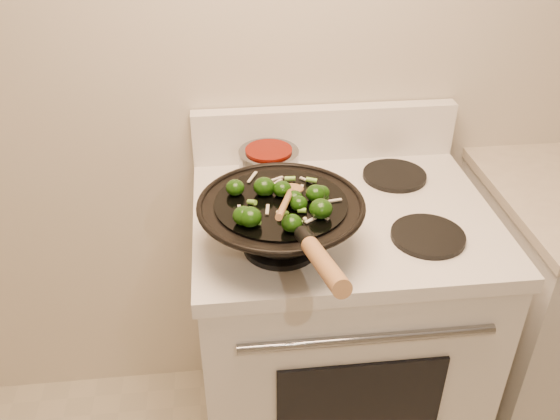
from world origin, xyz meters
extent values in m
plane|color=beige|center=(0.00, 1.50, 1.30)|extent=(3.50, 0.00, 3.50)
cube|color=white|center=(-0.24, 1.17, 0.44)|extent=(0.76, 0.64, 0.88)
cube|color=white|center=(-0.24, 1.17, 0.90)|extent=(0.78, 0.66, 0.04)
cube|color=white|center=(-0.24, 1.47, 1.00)|extent=(0.78, 0.05, 0.16)
cylinder|color=gray|center=(-0.24, 0.84, 0.78)|extent=(0.60, 0.02, 0.02)
cube|color=black|center=(-0.24, 0.84, 0.55)|extent=(0.42, 0.01, 0.28)
cylinder|color=black|center=(-0.42, 1.02, 0.93)|extent=(0.18, 0.18, 0.01)
cylinder|color=black|center=(-0.06, 1.02, 0.93)|extent=(0.18, 0.18, 0.01)
cylinder|color=black|center=(-0.42, 1.32, 0.93)|extent=(0.18, 0.18, 0.01)
cylinder|color=black|center=(-0.06, 1.32, 0.93)|extent=(0.18, 0.18, 0.01)
torus|color=black|center=(-0.42, 1.02, 1.04)|extent=(0.38, 0.38, 0.01)
cylinder|color=black|center=(-0.42, 1.02, 1.05)|extent=(0.30, 0.30, 0.01)
cylinder|color=black|center=(-0.40, 0.81, 1.10)|extent=(0.04, 0.07, 0.04)
cylinder|color=#97663B|center=(-0.39, 0.68, 1.13)|extent=(0.06, 0.20, 0.08)
ellipsoid|color=#123408|center=(-0.42, 1.05, 1.07)|extent=(0.04, 0.04, 0.04)
cylinder|color=#497F2E|center=(-0.40, 1.05, 1.06)|extent=(0.02, 0.01, 0.01)
ellipsoid|color=#123408|center=(-0.46, 1.06, 1.07)|extent=(0.05, 0.05, 0.04)
ellipsoid|color=#123408|center=(-0.45, 1.06, 1.06)|extent=(0.04, 0.04, 0.03)
ellipsoid|color=#123408|center=(-0.33, 1.03, 1.07)|extent=(0.04, 0.04, 0.03)
cylinder|color=#497F2E|center=(-0.32, 1.03, 1.06)|extent=(0.01, 0.02, 0.01)
ellipsoid|color=#123408|center=(-0.52, 1.07, 1.07)|extent=(0.04, 0.04, 0.04)
ellipsoid|color=#123408|center=(-0.34, 1.02, 1.07)|extent=(0.05, 0.05, 0.04)
ellipsoid|color=#123408|center=(-0.50, 0.94, 1.07)|extent=(0.05, 0.05, 0.04)
cylinder|color=#497F2E|center=(-0.48, 0.94, 1.06)|extent=(0.02, 0.02, 0.02)
ellipsoid|color=#123408|center=(-0.51, 0.94, 1.07)|extent=(0.05, 0.05, 0.04)
ellipsoid|color=#123408|center=(-0.39, 0.99, 1.07)|extent=(0.04, 0.04, 0.03)
ellipsoid|color=#123408|center=(-0.41, 0.91, 1.07)|extent=(0.04, 0.04, 0.04)
cylinder|color=#497F2E|center=(-0.40, 0.91, 1.06)|extent=(0.02, 0.02, 0.02)
ellipsoid|color=#123408|center=(-0.39, 1.01, 1.06)|extent=(0.04, 0.04, 0.03)
ellipsoid|color=#123408|center=(-0.34, 0.95, 1.07)|extent=(0.05, 0.05, 0.04)
cube|color=beige|center=(-0.52, 0.99, 1.05)|extent=(0.01, 0.05, 0.00)
cube|color=beige|center=(-0.30, 1.01, 1.05)|extent=(0.04, 0.01, 0.00)
cube|color=beige|center=(-0.43, 1.10, 1.05)|extent=(0.04, 0.04, 0.00)
cube|color=beige|center=(-0.48, 1.14, 1.05)|extent=(0.03, 0.05, 0.00)
cube|color=beige|center=(-0.36, 0.94, 1.05)|extent=(0.03, 0.03, 0.00)
cube|color=beige|center=(-0.46, 0.99, 1.05)|extent=(0.01, 0.04, 0.00)
cube|color=beige|center=(-0.43, 1.12, 1.05)|extent=(0.05, 0.03, 0.00)
cube|color=beige|center=(-0.35, 1.11, 1.05)|extent=(0.03, 0.03, 0.00)
cube|color=beige|center=(-0.37, 1.06, 1.05)|extent=(0.02, 0.04, 0.00)
cube|color=beige|center=(-0.34, 0.95, 1.05)|extent=(0.03, 0.04, 0.00)
cylinder|color=#68A736|center=(-0.39, 1.11, 1.06)|extent=(0.02, 0.01, 0.01)
cylinder|color=#68A736|center=(-0.49, 1.01, 1.06)|extent=(0.02, 0.02, 0.02)
cylinder|color=#68A736|center=(-0.42, 0.96, 1.06)|extent=(0.03, 0.03, 0.01)
cylinder|color=#68A736|center=(-0.40, 0.93, 1.06)|extent=(0.02, 0.03, 0.01)
cylinder|color=#68A736|center=(-0.34, 1.10, 1.06)|extent=(0.03, 0.02, 0.01)
cylinder|color=#68A736|center=(-0.50, 0.98, 1.06)|extent=(0.02, 0.03, 0.02)
cylinder|color=#68A736|center=(-0.38, 0.97, 1.06)|extent=(0.03, 0.02, 0.02)
sphere|color=#C9BC8E|center=(-0.42, 1.07, 1.05)|extent=(0.01, 0.01, 0.01)
sphere|color=#C9BC8E|center=(-0.43, 0.97, 1.05)|extent=(0.01, 0.01, 0.01)
sphere|color=#C9BC8E|center=(-0.38, 0.94, 1.05)|extent=(0.01, 0.01, 0.01)
sphere|color=#C9BC8E|center=(-0.44, 1.07, 1.05)|extent=(0.01, 0.01, 0.01)
ellipsoid|color=#97663B|center=(-0.39, 1.06, 1.06)|extent=(0.07, 0.06, 0.02)
cylinder|color=#97663B|center=(-0.42, 0.94, 1.10)|extent=(0.07, 0.23, 0.09)
cylinder|color=gray|center=(-0.42, 1.32, 0.98)|extent=(0.16, 0.16, 0.09)
cylinder|color=#640E04|center=(-0.42, 1.32, 1.03)|extent=(0.13, 0.13, 0.01)
cylinder|color=black|center=(-0.44, 1.19, 1.02)|extent=(0.03, 0.10, 0.02)
camera|label=1|loc=(-0.55, -0.11, 1.76)|focal=38.00mm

